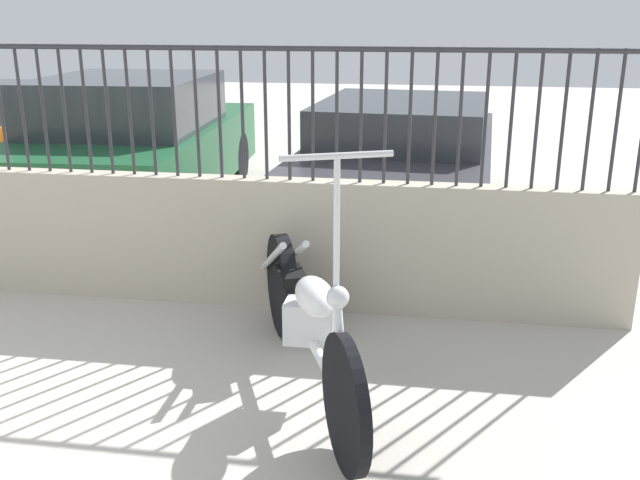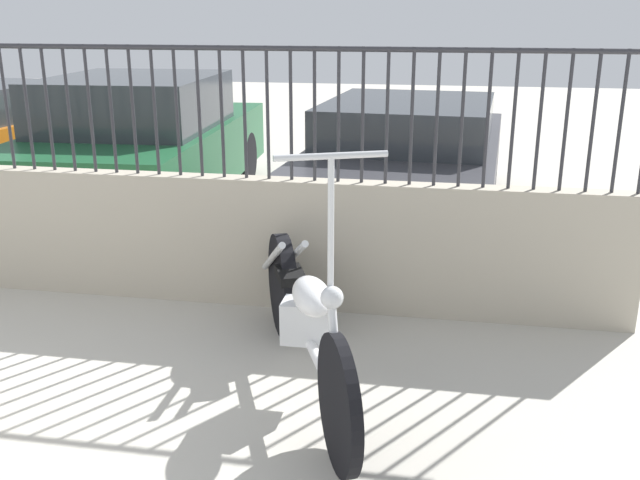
# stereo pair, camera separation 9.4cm
# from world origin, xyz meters

# --- Properties ---
(low_wall) EXTENTS (8.95, 0.18, 0.96)m
(low_wall) POSITION_xyz_m (0.00, 3.20, 0.48)
(low_wall) COLOR #B2A893
(low_wall) RESTS_ON ground_plane
(fence_railing) EXTENTS (8.95, 0.04, 0.92)m
(fence_railing) POSITION_xyz_m (0.00, 3.20, 1.54)
(fence_railing) COLOR #2D2D33
(fence_railing) RESTS_ON low_wall
(motorcycle_white) EXTENTS (1.00, 2.12, 1.51)m
(motorcycle_white) POSITION_xyz_m (2.36, 2.11, 0.42)
(motorcycle_white) COLOR black
(motorcycle_white) RESTS_ON ground_plane
(car_green) EXTENTS (2.02, 4.18, 1.45)m
(car_green) POSITION_xyz_m (-0.12, 5.62, 0.72)
(car_green) COLOR black
(car_green) RESTS_ON ground_plane
(car_dark_grey) EXTENTS (2.09, 4.36, 1.25)m
(car_dark_grey) POSITION_xyz_m (2.77, 5.74, 0.64)
(car_dark_grey) COLOR black
(car_dark_grey) RESTS_ON ground_plane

